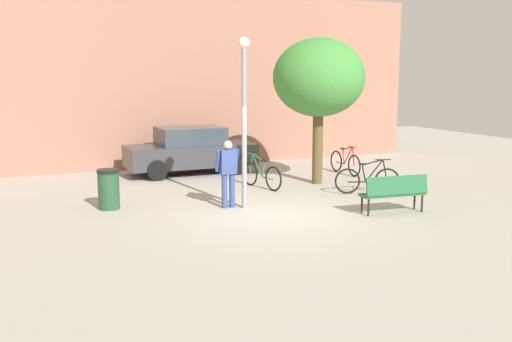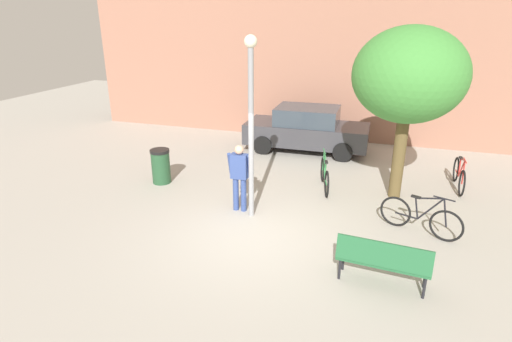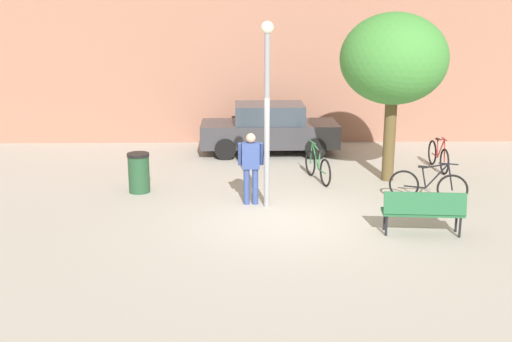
% 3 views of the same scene
% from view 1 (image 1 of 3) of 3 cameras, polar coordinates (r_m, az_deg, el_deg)
% --- Properties ---
extents(ground_plane, '(36.00, 36.00, 0.00)m').
position_cam_1_polar(ground_plane, '(13.94, 1.74, -4.24)').
color(ground_plane, '#A8A399').
extents(building_facade, '(18.61, 2.00, 6.09)m').
position_cam_1_polar(building_facade, '(21.97, -8.17, 8.69)').
color(building_facade, '#9E6B56').
rests_on(building_facade, ground_plane).
extents(lamppost, '(0.28, 0.28, 4.15)m').
position_cam_1_polar(lamppost, '(14.28, -1.16, 6.21)').
color(lamppost, gray).
rests_on(lamppost, ground_plane).
extents(person_by_lamppost, '(0.59, 0.28, 1.67)m').
position_cam_1_polar(person_by_lamppost, '(14.49, -2.72, 0.17)').
color(person_by_lamppost, '#334784').
rests_on(person_by_lamppost, ground_plane).
extents(park_bench, '(1.64, 0.61, 0.92)m').
position_cam_1_polar(park_bench, '(14.33, 13.23, -1.88)').
color(park_bench, '#236038').
rests_on(park_bench, ground_plane).
extents(plaza_tree, '(2.71, 2.71, 4.32)m').
position_cam_1_polar(plaza_tree, '(17.65, 6.09, 8.89)').
color(plaza_tree, brown).
rests_on(plaza_tree, ground_plane).
extents(bicycle_red, '(0.08, 1.81, 0.97)m').
position_cam_1_polar(bicycle_red, '(19.67, 8.61, 0.82)').
color(bicycle_red, black).
rests_on(bicycle_red, ground_plane).
extents(bicycle_green, '(0.50, 1.76, 0.97)m').
position_cam_1_polar(bicycle_green, '(17.06, 0.50, -0.39)').
color(bicycle_green, black).
rests_on(bicycle_green, ground_plane).
extents(bicycle_black, '(1.70, 0.70, 0.97)m').
position_cam_1_polar(bicycle_black, '(16.56, 10.73, -0.86)').
color(bicycle_black, black).
rests_on(bicycle_black, ground_plane).
extents(parked_car_charcoal, '(4.22, 1.87, 1.55)m').
position_cam_1_polar(parked_car_charcoal, '(19.59, -6.35, 1.99)').
color(parked_car_charcoal, '#38383D').
rests_on(parked_car_charcoal, ground_plane).
extents(trash_bin, '(0.54, 0.54, 0.98)m').
position_cam_1_polar(trash_bin, '(14.86, -14.05, -1.71)').
color(trash_bin, '#234C2D').
rests_on(trash_bin, ground_plane).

